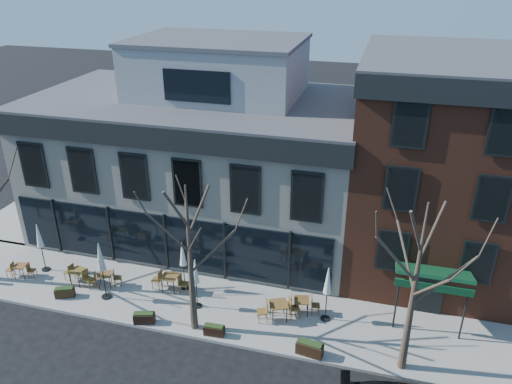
# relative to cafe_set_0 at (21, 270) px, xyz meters

# --- Properties ---
(ground) EXTENTS (120.00, 120.00, 0.00)m
(ground) POSITION_rel_cafe_set_0_xyz_m (7.11, 2.61, -0.57)
(ground) COLOR black
(ground) RESTS_ON ground
(sidewalk_front) EXTENTS (33.50, 4.70, 0.15)m
(sidewalk_front) POSITION_rel_cafe_set_0_xyz_m (10.36, 0.46, -0.49)
(sidewalk_front) COLOR gray
(sidewalk_front) RESTS_ON ground
(sidewalk_side) EXTENTS (4.50, 12.00, 0.15)m
(sidewalk_side) POSITION_rel_cafe_set_0_xyz_m (-4.14, 8.61, -0.49)
(sidewalk_side) COLOR gray
(sidewalk_side) RESTS_ON ground
(corner_building) EXTENTS (18.39, 10.39, 11.10)m
(corner_building) POSITION_rel_cafe_set_0_xyz_m (7.19, 7.68, 4.15)
(corner_building) COLOR silver
(corner_building) RESTS_ON ground
(red_brick_building) EXTENTS (8.20, 11.78, 11.18)m
(red_brick_building) POSITION_rel_cafe_set_0_xyz_m (20.11, 7.60, 5.07)
(red_brick_building) COLOR brown
(red_brick_building) RESTS_ON ground
(tree_mid) EXTENTS (3.50, 3.55, 7.04)m
(tree_mid) POSITION_rel_cafe_set_0_xyz_m (10.13, -1.29, 3.22)
(tree_mid) COLOR #382B21
(tree_mid) RESTS_ON sidewalk_front
(tree_right) EXTENTS (3.72, 3.77, 7.48)m
(tree_right) POSITION_rel_cafe_set_0_xyz_m (19.13, -1.29, 3.45)
(tree_right) COLOR #382B21
(tree_right) RESTS_ON sidewalk_front
(cafe_set_0) EXTENTS (1.59, 0.73, 0.82)m
(cafe_set_0) POSITION_rel_cafe_set_0_xyz_m (0.00, 0.00, 0.00)
(cafe_set_0) COLOR brown
(cafe_set_0) RESTS_ON sidewalk_front
(cafe_set_1) EXTENTS (1.85, 0.86, 0.95)m
(cafe_set_1) POSITION_rel_cafe_set_0_xyz_m (3.22, 0.28, 0.07)
(cafe_set_1) COLOR brown
(cafe_set_1) RESTS_ON sidewalk_front
(cafe_set_2) EXTENTS (1.70, 1.09, 0.89)m
(cafe_set_2) POSITION_rel_cafe_set_0_xyz_m (4.64, 0.39, 0.04)
(cafe_set_2) COLOR brown
(cafe_set_2) RESTS_ON sidewalk_front
(cafe_set_3) EXTENTS (1.94, 0.79, 1.03)m
(cafe_set_3) POSITION_rel_cafe_set_0_xyz_m (7.95, 0.97, 0.11)
(cafe_set_3) COLOR brown
(cafe_set_3) RESTS_ON sidewalk_front
(cafe_set_4) EXTENTS (2.02, 1.29, 1.05)m
(cafe_set_4) POSITION_rel_cafe_set_0_xyz_m (13.62, 0.26, 0.12)
(cafe_set_4) COLOR brown
(cafe_set_4) RESTS_ON sidewalk_front
(cafe_set_5) EXTENTS (1.79, 0.83, 0.92)m
(cafe_set_5) POSITION_rel_cafe_set_0_xyz_m (14.55, 0.97, 0.05)
(cafe_set_5) COLOR brown
(cafe_set_5) RESTS_ON sidewalk_front
(umbrella_0) EXTENTS (0.44, 0.44, 2.74)m
(umbrella_0) POSITION_rel_cafe_set_0_xyz_m (0.80, 0.85, 1.52)
(umbrella_0) COLOR black
(umbrella_0) RESTS_ON sidewalk_front
(umbrella_1) EXTENTS (0.49, 0.49, 3.08)m
(umbrella_1) POSITION_rel_cafe_set_0_xyz_m (5.14, -0.39, 1.75)
(umbrella_1) COLOR black
(umbrella_1) RESTS_ON sidewalk_front
(umbrella_2) EXTENTS (0.42, 0.42, 2.63)m
(umbrella_2) POSITION_rel_cafe_set_0_xyz_m (8.56, 1.32, 1.43)
(umbrella_2) COLOR black
(umbrella_2) RESTS_ON sidewalk_front
(umbrella_3) EXTENTS (0.42, 0.42, 2.63)m
(umbrella_3) POSITION_rel_cafe_set_0_xyz_m (9.70, 0.13, 1.44)
(umbrella_3) COLOR black
(umbrella_3) RESTS_ON sidewalk_front
(umbrella_4) EXTENTS (0.45, 0.45, 2.79)m
(umbrella_4) POSITION_rel_cafe_set_0_xyz_m (15.70, 0.82, 1.55)
(umbrella_4) COLOR black
(umbrella_4) RESTS_ON sidewalk_front
(planter_0) EXTENTS (0.99, 0.70, 0.52)m
(planter_0) POSITION_rel_cafe_set_0_xyz_m (3.18, -0.89, -0.16)
(planter_0) COLOR #301F10
(planter_0) RESTS_ON sidewalk_front
(planter_1) EXTENTS (1.02, 0.63, 0.53)m
(planter_1) POSITION_rel_cafe_set_0_xyz_m (7.80, -1.59, -0.16)
(planter_1) COLOR black
(planter_1) RESTS_ON sidewalk_front
(planter_2) EXTENTS (0.92, 0.41, 0.51)m
(planter_2) POSITION_rel_cafe_set_0_xyz_m (11.14, -1.52, -0.17)
(planter_2) COLOR black
(planter_2) RESTS_ON sidewalk_front
(planter_3) EXTENTS (1.17, 0.60, 0.63)m
(planter_3) POSITION_rel_cafe_set_0_xyz_m (15.38, -1.59, -0.11)
(planter_3) COLOR black
(planter_3) RESTS_ON sidewalk_front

